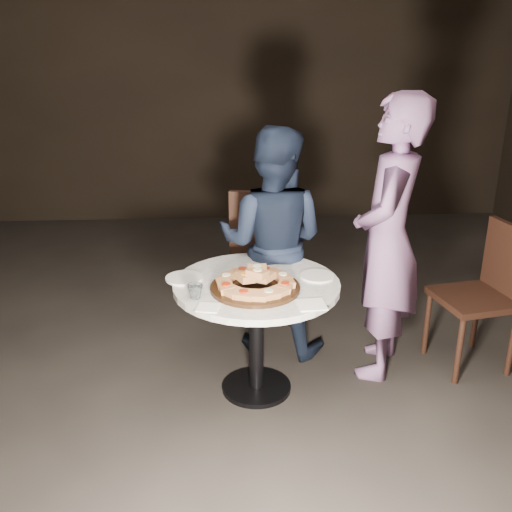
% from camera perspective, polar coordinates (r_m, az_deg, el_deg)
% --- Properties ---
extents(floor, '(7.00, 7.00, 0.00)m').
position_cam_1_polar(floor, '(3.32, -0.53, -13.89)').
color(floor, black).
rests_on(floor, ground).
extents(table, '(1.16, 1.16, 0.67)m').
position_cam_1_polar(table, '(3.11, 0.05, -4.72)').
color(table, black).
rests_on(table, ground).
extents(serving_board, '(0.58, 0.58, 0.02)m').
position_cam_1_polar(serving_board, '(2.97, -0.09, -3.19)').
color(serving_board, black).
rests_on(serving_board, table).
extents(focaccia_pile, '(0.42, 0.41, 0.11)m').
position_cam_1_polar(focaccia_pile, '(2.95, -0.07, -2.47)').
color(focaccia_pile, '#A96F41').
rests_on(focaccia_pile, serving_board).
extents(plate_left, '(0.21, 0.21, 0.01)m').
position_cam_1_polar(plate_left, '(3.12, -7.20, -2.20)').
color(plate_left, white).
rests_on(plate_left, table).
extents(plate_right, '(0.23, 0.23, 0.01)m').
position_cam_1_polar(plate_right, '(3.14, 6.15, -2.00)').
color(plate_right, white).
rests_on(plate_right, table).
extents(water_glass, '(0.10, 0.10, 0.07)m').
position_cam_1_polar(water_glass, '(2.87, -6.10, -3.55)').
color(water_glass, silver).
rests_on(water_glass, table).
extents(napkin_near, '(0.13, 0.13, 0.01)m').
position_cam_1_polar(napkin_near, '(2.78, -4.81, -5.15)').
color(napkin_near, white).
rests_on(napkin_near, table).
extents(napkin_far, '(0.14, 0.14, 0.01)m').
position_cam_1_polar(napkin_far, '(2.81, 5.60, -4.87)').
color(napkin_far, white).
rests_on(napkin_far, table).
extents(chair_far, '(0.52, 0.54, 0.98)m').
position_cam_1_polar(chair_far, '(3.92, 0.92, 1.05)').
color(chair_far, black).
rests_on(chair_far, ground).
extents(chair_right, '(0.51, 0.49, 0.89)m').
position_cam_1_polar(chair_right, '(3.68, 22.20, -2.88)').
color(chair_right, black).
rests_on(chair_right, ground).
extents(diner_navy, '(0.83, 0.73, 1.44)m').
position_cam_1_polar(diner_navy, '(3.52, 1.61, 1.32)').
color(diner_navy, black).
rests_on(diner_navy, ground).
extents(diner_teal, '(0.59, 0.70, 1.65)m').
position_cam_1_polar(diner_teal, '(3.32, 13.03, 1.53)').
color(diner_teal, slate).
rests_on(diner_teal, ground).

